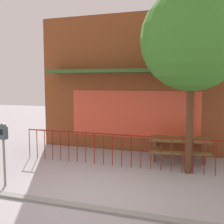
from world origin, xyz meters
name	(u,v)px	position (x,y,z in m)	size (l,w,h in m)	color
ground	(88,194)	(0.00, 0.00, 0.00)	(40.00, 40.00, 0.00)	#A39DA1
pub_storefront	(135,83)	(0.00, 4.34, 2.47)	(7.26, 1.30, 4.96)	#58271D
patio_fence_front	(117,144)	(0.00, 2.17, 0.66)	(6.13, 0.04, 0.97)	maroon
picnic_table_left	(179,143)	(1.73, 3.14, 0.61)	(1.97, 1.59, 0.79)	brown
parking_meter_near	(3,138)	(-2.10, -0.19, 1.18)	(0.18, 0.17, 1.53)	gray
street_tree	(192,40)	(2.05, 2.21, 3.60)	(2.74, 2.74, 4.99)	#52311D
curb_edge	(75,207)	(0.00, -0.68, 0.00)	(10.17, 0.20, 0.11)	gray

